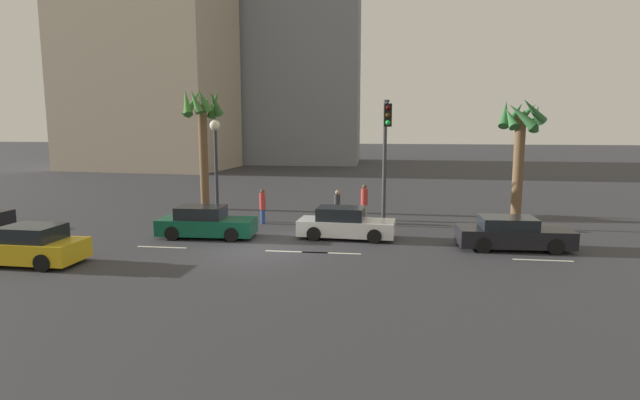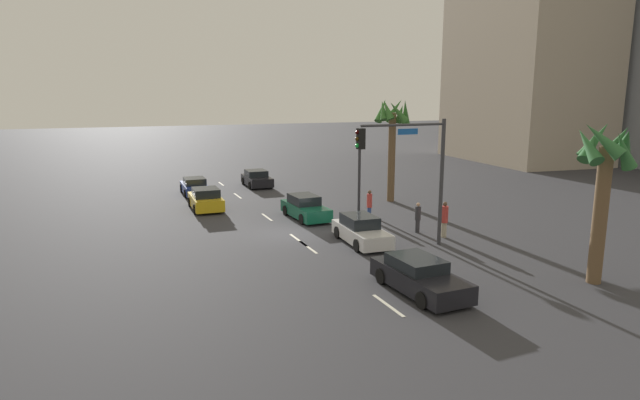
# 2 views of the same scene
# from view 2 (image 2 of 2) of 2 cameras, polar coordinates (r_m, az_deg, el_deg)

# --- Properties ---
(ground_plane) EXTENTS (220.00, 220.00, 0.00)m
(ground_plane) POSITION_cam_2_polar(r_m,az_deg,el_deg) (29.48, -3.32, -3.58)
(ground_plane) COLOR #333338
(lane_stripe_0) EXTENTS (2.03, 0.14, 0.01)m
(lane_stripe_0) POSITION_cam_2_polar(r_m,az_deg,el_deg) (46.53, -10.50, 1.71)
(lane_stripe_0) COLOR silver
(lane_stripe_0) RESTS_ON ground_plane
(lane_stripe_1) EXTENTS (2.31, 0.14, 0.01)m
(lane_stripe_1) POSITION_cam_2_polar(r_m,az_deg,el_deg) (40.77, -8.77, 0.44)
(lane_stripe_1) COLOR silver
(lane_stripe_1) RESTS_ON ground_plane
(lane_stripe_2) EXTENTS (2.16, 0.14, 0.01)m
(lane_stripe_2) POSITION_cam_2_polar(r_m,az_deg,el_deg) (33.43, -5.68, -1.83)
(lane_stripe_2) COLOR silver
(lane_stripe_2) RESTS_ON ground_plane
(lane_stripe_3) EXTENTS (2.58, 0.14, 0.01)m
(lane_stripe_3) POSITION_cam_2_polar(r_m,az_deg,el_deg) (28.10, -2.32, -4.29)
(lane_stripe_3) COLOR silver
(lane_stripe_3) RESTS_ON ground_plane
(lane_stripe_4) EXTENTS (2.41, 0.14, 0.01)m
(lane_stripe_4) POSITION_cam_2_polar(r_m,az_deg,el_deg) (26.82, -1.29, -5.04)
(lane_stripe_4) COLOR silver
(lane_stripe_4) RESTS_ON ground_plane
(lane_stripe_5) EXTENTS (2.22, 0.14, 0.01)m
(lane_stripe_5) POSITION_cam_2_polar(r_m,az_deg,el_deg) (19.83, 7.27, -11.08)
(lane_stripe_5) COLOR silver
(lane_stripe_5) RESTS_ON ground_plane
(car_0) EXTENTS (4.62, 2.05, 1.34)m
(car_0) POSITION_cam_2_polar(r_m,az_deg,el_deg) (21.08, 10.52, -8.01)
(car_0) COLOR black
(car_0) RESTS_ON ground_plane
(car_1) EXTENTS (4.43, 1.92, 1.44)m
(car_1) POSITION_cam_2_polar(r_m,az_deg,el_deg) (32.85, -1.59, -0.85)
(car_1) COLOR #0F5138
(car_1) RESTS_ON ground_plane
(car_2) EXTENTS (4.00, 1.88, 1.32)m
(car_2) POSITION_cam_2_polar(r_m,az_deg,el_deg) (41.87, -13.24, 1.40)
(car_2) COLOR navy
(car_2) RESTS_ON ground_plane
(car_3) EXTENTS (4.41, 1.96, 1.43)m
(car_3) POSITION_cam_2_polar(r_m,az_deg,el_deg) (27.46, 4.39, -3.29)
(car_3) COLOR silver
(car_3) RESTS_ON ground_plane
(car_4) EXTENTS (3.97, 2.02, 1.33)m
(car_4) POSITION_cam_2_polar(r_m,az_deg,el_deg) (44.78, -6.75, 2.25)
(car_4) COLOR black
(car_4) RESTS_ON ground_plane
(car_5) EXTENTS (4.12, 2.03, 1.46)m
(car_5) POSITION_cam_2_polar(r_m,az_deg,el_deg) (36.20, -12.09, 0.05)
(car_5) COLOR gold
(car_5) RESTS_ON ground_plane
(traffic_signal) EXTENTS (0.42, 4.97, 6.34)m
(traffic_signal) POSITION_cam_2_polar(r_m,az_deg,el_deg) (26.24, 10.06, 4.00)
(traffic_signal) COLOR #38383D
(traffic_signal) RESTS_ON ground_plane
(streetlamp) EXTENTS (0.56, 0.56, 5.34)m
(streetlamp) POSITION_cam_2_polar(r_m,az_deg,el_deg) (34.74, 4.24, 5.05)
(streetlamp) COLOR #2D2D33
(streetlamp) RESTS_ON ground_plane
(pedestrian_0) EXTENTS (0.36, 0.36, 1.69)m
(pedestrian_0) POSITION_cam_2_polar(r_m,az_deg,el_deg) (29.91, 10.39, -1.77)
(pedestrian_0) COLOR #333338
(pedestrian_0) RESTS_ON ground_plane
(pedestrian_1) EXTENTS (0.40, 0.40, 1.93)m
(pedestrian_1) POSITION_cam_2_polar(r_m,az_deg,el_deg) (29.17, 13.13, -1.94)
(pedestrian_1) COLOR #B2A58C
(pedestrian_1) RESTS_ON ground_plane
(pedestrian_2) EXTENTS (0.32, 0.32, 1.83)m
(pedestrian_2) POSITION_cam_2_polar(r_m,az_deg,el_deg) (32.57, 5.29, -0.42)
(pedestrian_2) COLOR #2D478C
(pedestrian_2) RESTS_ON ground_plane
(palm_tree_0) EXTENTS (2.63, 2.52, 7.32)m
(palm_tree_0) POSITION_cam_2_polar(r_m,az_deg,el_deg) (38.03, 7.73, 7.80)
(palm_tree_0) COLOR brown
(palm_tree_0) RESTS_ON ground_plane
(palm_tree_1) EXTENTS (2.52, 2.48, 6.60)m
(palm_tree_1) POSITION_cam_2_polar(r_m,az_deg,el_deg) (23.56, 27.97, 2.94)
(palm_tree_1) COLOR brown
(palm_tree_1) RESTS_ON ground_plane
(building_1) EXTENTS (18.70, 12.85, 27.59)m
(building_1) POSITION_cam_2_polar(r_m,az_deg,el_deg) (66.76, 21.19, 15.84)
(building_1) COLOR #B2A38E
(building_1) RESTS_ON ground_plane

